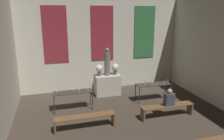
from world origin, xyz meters
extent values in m
cube|color=beige|center=(0.00, 10.23, 2.34)|extent=(8.22, 0.12, 4.69)
cube|color=maroon|center=(-2.23, 10.15, 2.81)|extent=(1.12, 0.03, 2.62)
cube|color=maroon|center=(0.00, 10.15, 2.81)|extent=(1.12, 0.03, 2.62)
cube|color=#33723F|center=(2.23, 10.15, 2.81)|extent=(1.12, 0.03, 2.62)
cube|color=#BCB29E|center=(0.00, 9.23, 0.48)|extent=(1.19, 0.69, 0.95)
cylinder|color=slate|center=(0.00, 9.23, 1.51)|extent=(0.27, 0.27, 1.11)
sphere|color=slate|center=(0.00, 9.23, 2.16)|extent=(0.19, 0.19, 0.19)
cylinder|color=#4C5666|center=(-0.39, 9.23, 1.08)|extent=(0.17, 0.17, 0.25)
sphere|color=silver|center=(-0.39, 9.23, 1.31)|extent=(0.33, 0.33, 0.33)
cylinder|color=#4C5666|center=(0.39, 9.23, 1.08)|extent=(0.17, 0.17, 0.25)
sphere|color=silver|center=(0.39, 9.23, 1.31)|extent=(0.33, 0.33, 0.33)
cube|color=#332D28|center=(-1.76, 7.95, 0.75)|extent=(1.55, 0.51, 0.02)
cylinder|color=#332D28|center=(-2.51, 7.73, 0.37)|extent=(0.04, 0.04, 0.74)
cylinder|color=#332D28|center=(-1.01, 7.73, 0.37)|extent=(0.04, 0.04, 0.74)
cylinder|color=#332D28|center=(-2.51, 8.18, 0.37)|extent=(0.04, 0.04, 0.74)
cylinder|color=#332D28|center=(-1.01, 8.18, 0.37)|extent=(0.04, 0.04, 0.74)
cylinder|color=silver|center=(-2.34, 8.03, 0.84)|extent=(0.02, 0.02, 0.15)
sphere|color=#F9CC4C|center=(-2.34, 8.03, 0.93)|extent=(0.02, 0.02, 0.02)
cylinder|color=silver|center=(-2.13, 8.09, 0.85)|extent=(0.02, 0.02, 0.18)
sphere|color=#F9CC4C|center=(-2.13, 8.09, 0.95)|extent=(0.02, 0.02, 0.02)
cylinder|color=silver|center=(-1.63, 8.06, 0.82)|extent=(0.02, 0.02, 0.13)
sphere|color=#F9CC4C|center=(-1.63, 8.06, 0.90)|extent=(0.02, 0.02, 0.02)
cylinder|color=silver|center=(-2.39, 8.04, 0.84)|extent=(0.02, 0.02, 0.16)
sphere|color=#F9CC4C|center=(-2.39, 8.04, 0.93)|extent=(0.02, 0.02, 0.02)
cylinder|color=silver|center=(-2.49, 8.06, 0.84)|extent=(0.02, 0.02, 0.16)
sphere|color=#F9CC4C|center=(-2.49, 8.06, 0.93)|extent=(0.02, 0.02, 0.02)
cylinder|color=silver|center=(-1.77, 8.04, 0.83)|extent=(0.02, 0.02, 0.13)
sphere|color=#F9CC4C|center=(-1.77, 8.04, 0.90)|extent=(0.02, 0.02, 0.02)
cylinder|color=silver|center=(-1.51, 7.78, 0.84)|extent=(0.02, 0.02, 0.16)
sphere|color=#F9CC4C|center=(-1.51, 7.78, 0.93)|extent=(0.02, 0.02, 0.02)
cylinder|color=silver|center=(-2.01, 8.09, 0.82)|extent=(0.02, 0.02, 0.12)
sphere|color=#F9CC4C|center=(-2.01, 8.09, 0.90)|extent=(0.02, 0.02, 0.02)
cylinder|color=silver|center=(-1.98, 8.14, 0.83)|extent=(0.02, 0.02, 0.14)
sphere|color=#F9CC4C|center=(-1.98, 8.14, 0.91)|extent=(0.02, 0.02, 0.02)
cylinder|color=silver|center=(-2.23, 8.12, 0.85)|extent=(0.02, 0.02, 0.18)
sphere|color=#F9CC4C|center=(-2.23, 8.12, 0.95)|extent=(0.02, 0.02, 0.02)
cylinder|color=silver|center=(-2.20, 8.09, 0.85)|extent=(0.02, 0.02, 0.18)
sphere|color=#F9CC4C|center=(-2.20, 8.09, 0.95)|extent=(0.02, 0.02, 0.02)
cylinder|color=silver|center=(-1.54, 7.84, 0.82)|extent=(0.02, 0.02, 0.11)
sphere|color=#F9CC4C|center=(-1.54, 7.84, 0.89)|extent=(0.02, 0.02, 0.02)
cylinder|color=silver|center=(-1.18, 7.79, 0.85)|extent=(0.02, 0.02, 0.17)
sphere|color=#F9CC4C|center=(-1.18, 7.79, 0.94)|extent=(0.02, 0.02, 0.02)
cylinder|color=silver|center=(-1.16, 8.13, 0.85)|extent=(0.02, 0.02, 0.17)
sphere|color=#F9CC4C|center=(-1.16, 8.13, 0.94)|extent=(0.02, 0.02, 0.02)
cube|color=#332D28|center=(1.76, 7.95, 0.75)|extent=(1.55, 0.51, 0.02)
cylinder|color=#332D28|center=(1.01, 7.73, 0.37)|extent=(0.04, 0.04, 0.74)
cylinder|color=#332D28|center=(2.51, 7.73, 0.37)|extent=(0.04, 0.04, 0.74)
cylinder|color=#332D28|center=(1.01, 8.18, 0.37)|extent=(0.04, 0.04, 0.74)
cylinder|color=#332D28|center=(2.51, 8.18, 0.37)|extent=(0.04, 0.04, 0.74)
cylinder|color=silver|center=(1.58, 7.88, 0.84)|extent=(0.02, 0.02, 0.17)
sphere|color=#F9CC4C|center=(1.58, 7.88, 0.94)|extent=(0.02, 0.02, 0.02)
cylinder|color=silver|center=(1.48, 8.14, 0.85)|extent=(0.02, 0.02, 0.17)
sphere|color=#F9CC4C|center=(1.48, 8.14, 0.95)|extent=(0.02, 0.02, 0.02)
cylinder|color=silver|center=(1.83, 7.79, 0.81)|extent=(0.02, 0.02, 0.10)
sphere|color=#F9CC4C|center=(1.83, 7.79, 0.87)|extent=(0.02, 0.02, 0.02)
cylinder|color=silver|center=(1.39, 7.96, 0.82)|extent=(0.02, 0.02, 0.12)
sphere|color=#F9CC4C|center=(1.39, 7.96, 0.89)|extent=(0.02, 0.02, 0.02)
cylinder|color=silver|center=(2.20, 7.84, 0.83)|extent=(0.02, 0.02, 0.14)
sphere|color=#F9CC4C|center=(2.20, 7.84, 0.92)|extent=(0.02, 0.02, 0.02)
cylinder|color=silver|center=(1.68, 7.93, 0.83)|extent=(0.02, 0.02, 0.14)
sphere|color=#F9CC4C|center=(1.68, 7.93, 0.91)|extent=(0.02, 0.02, 0.02)
cylinder|color=silver|center=(1.24, 7.78, 0.85)|extent=(0.02, 0.02, 0.17)
sphere|color=#F9CC4C|center=(1.24, 7.78, 0.95)|extent=(0.02, 0.02, 0.02)
cylinder|color=silver|center=(1.66, 7.79, 0.82)|extent=(0.02, 0.02, 0.12)
sphere|color=#F9CC4C|center=(1.66, 7.79, 0.89)|extent=(0.02, 0.02, 0.02)
cylinder|color=silver|center=(1.96, 7.90, 0.84)|extent=(0.02, 0.02, 0.15)
sphere|color=#F9CC4C|center=(1.96, 7.90, 0.93)|extent=(0.02, 0.02, 0.02)
cylinder|color=silver|center=(1.37, 7.97, 0.83)|extent=(0.02, 0.02, 0.14)
sphere|color=#F9CC4C|center=(1.37, 7.97, 0.91)|extent=(0.02, 0.02, 0.02)
cylinder|color=silver|center=(1.08, 7.78, 0.84)|extent=(0.02, 0.02, 0.16)
sphere|color=#F9CC4C|center=(1.08, 7.78, 0.94)|extent=(0.02, 0.02, 0.02)
cylinder|color=silver|center=(1.52, 8.12, 0.85)|extent=(0.02, 0.02, 0.18)
sphere|color=#F9CC4C|center=(1.52, 8.12, 0.95)|extent=(0.02, 0.02, 0.02)
cylinder|color=silver|center=(2.49, 8.07, 0.84)|extent=(0.02, 0.02, 0.16)
sphere|color=#F9CC4C|center=(2.49, 8.07, 0.93)|extent=(0.02, 0.02, 0.02)
cylinder|color=silver|center=(2.48, 7.92, 0.81)|extent=(0.02, 0.02, 0.10)
sphere|color=#F9CC4C|center=(2.48, 7.92, 0.88)|extent=(0.02, 0.02, 0.02)
cube|color=brown|center=(-1.55, 6.33, 0.46)|extent=(2.04, 0.36, 0.03)
cube|color=brown|center=(-2.54, 6.33, 0.22)|extent=(0.06, 0.32, 0.45)
cube|color=brown|center=(-0.56, 6.33, 0.22)|extent=(0.06, 0.32, 0.45)
cube|color=brown|center=(1.55, 6.33, 0.46)|extent=(2.04, 0.36, 0.03)
cube|color=brown|center=(0.56, 6.33, 0.22)|extent=(0.06, 0.32, 0.45)
cube|color=brown|center=(2.54, 6.33, 0.22)|extent=(0.06, 0.32, 0.45)
cube|color=#383D47|center=(1.60, 6.33, 0.70)|extent=(0.36, 0.24, 0.46)
sphere|color=tan|center=(1.60, 6.33, 1.02)|extent=(0.18, 0.18, 0.18)
camera|label=1|loc=(-2.52, -0.31, 3.82)|focal=35.00mm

